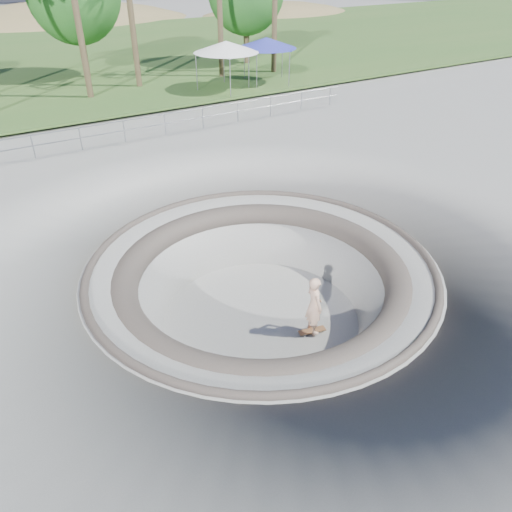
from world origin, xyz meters
name	(u,v)px	position (x,y,z in m)	size (l,w,h in m)	color
ground	(261,265)	(0.00, 0.00, 0.00)	(180.00, 180.00, 0.00)	#9C9B97
skate_bowl	(261,314)	(0.00, 0.00, -1.83)	(14.00, 14.00, 4.10)	#9C9B97
grass_strip	(34,61)	(0.00, 34.00, 0.22)	(180.00, 36.00, 0.12)	#355B24
distant_hills	(43,88)	(3.78, 57.17, -7.02)	(103.20, 45.00, 28.60)	olive
safety_railing	(124,131)	(0.00, 12.00, 0.69)	(25.00, 0.06, 1.03)	gray
skateboard	(312,331)	(0.90, -1.46, -1.83)	(0.86, 0.42, 0.09)	brown
skater	(314,305)	(0.90, -1.46, -0.87)	(0.69, 0.45, 1.88)	beige
canopy_white	(226,47)	(8.63, 18.00, 2.75)	(5.16, 5.16, 2.82)	gray
canopy_blue	(266,43)	(11.68, 18.30, 2.69)	(4.99, 4.99, 2.75)	gray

